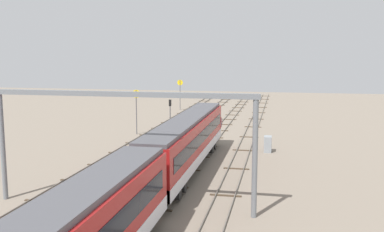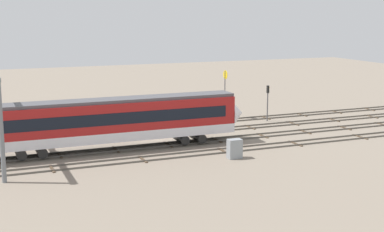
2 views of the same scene
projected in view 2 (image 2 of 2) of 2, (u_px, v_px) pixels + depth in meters
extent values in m
plane|color=gray|center=(161.00, 140.00, 56.84)|extent=(158.88, 158.88, 0.00)
cube|color=#59544C|center=(187.00, 156.00, 50.21)|extent=(142.88, 0.07, 0.16)
cube|color=#59544C|center=(181.00, 153.00, 51.52)|extent=(142.88, 0.07, 0.16)
cube|color=#473828|center=(52.00, 169.00, 46.46)|extent=(0.24, 2.40, 0.08)
cube|color=#473828|center=(143.00, 159.00, 49.40)|extent=(0.24, 2.40, 0.08)
cube|color=#473828|center=(223.00, 151.00, 52.34)|extent=(0.24, 2.40, 0.08)
cube|color=#473828|center=(295.00, 143.00, 55.28)|extent=(0.24, 2.40, 0.08)
cube|color=#473828|center=(360.00, 137.00, 58.22)|extent=(0.24, 2.40, 0.08)
cube|color=#59544C|center=(171.00, 146.00, 54.19)|extent=(142.88, 0.07, 0.16)
cube|color=#59544C|center=(166.00, 143.00, 55.49)|extent=(142.88, 0.07, 0.16)
cube|color=#473828|center=(60.00, 155.00, 50.93)|extent=(0.24, 2.40, 0.08)
cube|color=#473828|center=(116.00, 150.00, 52.89)|extent=(0.24, 2.40, 0.08)
cube|color=#473828|center=(168.00, 145.00, 54.85)|extent=(0.24, 2.40, 0.08)
cube|color=#473828|center=(217.00, 140.00, 56.81)|extent=(0.24, 2.40, 0.08)
cube|color=#473828|center=(262.00, 136.00, 58.77)|extent=(0.24, 2.40, 0.08)
cube|color=#473828|center=(305.00, 132.00, 60.73)|extent=(0.24, 2.40, 0.08)
cube|color=#473828|center=(344.00, 128.00, 62.69)|extent=(0.24, 2.40, 0.08)
cube|color=#473828|center=(382.00, 124.00, 64.65)|extent=(0.24, 2.40, 0.08)
cube|color=#59544C|center=(156.00, 137.00, 58.16)|extent=(142.88, 0.07, 0.16)
cube|color=#59544C|center=(152.00, 134.00, 59.47)|extent=(142.88, 0.07, 0.16)
cube|color=#473828|center=(44.00, 145.00, 54.59)|extent=(0.24, 2.40, 0.08)
cube|color=#473828|center=(101.00, 140.00, 56.70)|extent=(0.24, 2.40, 0.08)
cube|color=#473828|center=(154.00, 136.00, 58.82)|extent=(0.24, 2.40, 0.08)
cube|color=#473828|center=(204.00, 131.00, 60.94)|extent=(0.24, 2.40, 0.08)
cube|color=#473828|center=(250.00, 127.00, 63.05)|extent=(0.24, 2.40, 0.08)
cube|color=#473828|center=(293.00, 123.00, 65.17)|extent=(0.24, 2.40, 0.08)
cube|color=#473828|center=(333.00, 120.00, 67.29)|extent=(0.24, 2.40, 0.08)
cube|color=#473828|center=(371.00, 116.00, 69.40)|extent=(0.24, 2.40, 0.08)
cube|color=#59544C|center=(144.00, 128.00, 62.13)|extent=(142.88, 0.07, 0.16)
cube|color=#59544C|center=(140.00, 126.00, 63.44)|extent=(142.88, 0.07, 0.16)
cube|color=#473828|center=(47.00, 135.00, 58.87)|extent=(0.24, 2.40, 0.08)
cube|color=#473828|center=(96.00, 131.00, 60.83)|extent=(0.24, 2.40, 0.08)
cube|color=#473828|center=(142.00, 128.00, 62.79)|extent=(0.24, 2.40, 0.08)
cube|color=#473828|center=(186.00, 124.00, 64.75)|extent=(0.24, 2.40, 0.08)
cube|color=#473828|center=(226.00, 121.00, 66.71)|extent=(0.24, 2.40, 0.08)
cube|color=#473828|center=(265.00, 118.00, 68.67)|extent=(0.24, 2.40, 0.08)
cube|color=#473828|center=(301.00, 115.00, 70.63)|extent=(0.24, 2.40, 0.08)
cube|color=#473828|center=(336.00, 112.00, 72.59)|extent=(0.24, 2.40, 0.08)
cube|color=#473828|center=(369.00, 109.00, 74.55)|extent=(0.24, 2.40, 0.08)
cube|color=maroon|center=(114.00, 121.00, 52.30)|extent=(24.00, 2.90, 3.60)
cube|color=silver|center=(114.00, 135.00, 52.56)|extent=(24.00, 2.94, 0.90)
cube|color=#4C4C51|center=(113.00, 100.00, 51.94)|extent=(24.00, 2.50, 0.30)
cube|color=black|center=(117.00, 119.00, 50.90)|extent=(22.00, 0.04, 1.10)
cube|color=black|center=(110.00, 114.00, 53.55)|extent=(22.00, 0.04, 1.10)
cylinder|color=black|center=(20.00, 152.00, 49.55)|extent=(0.90, 2.70, 0.90)
cylinder|color=black|center=(41.00, 150.00, 50.21)|extent=(0.90, 2.70, 0.90)
cylinder|color=black|center=(181.00, 138.00, 55.24)|extent=(0.90, 2.70, 0.90)
cylinder|color=black|center=(197.00, 136.00, 55.90)|extent=(0.90, 2.70, 0.90)
cone|color=silver|center=(235.00, 113.00, 57.08)|extent=(1.60, 3.24, 3.24)
cylinder|color=slate|center=(1.00, 133.00, 42.14)|extent=(0.36, 0.36, 7.81)
cylinder|color=#4C4C51|center=(225.00, 95.00, 68.00)|extent=(0.12, 0.12, 5.88)
cylinder|color=yellow|center=(225.00, 75.00, 67.56)|extent=(0.05, 1.09, 1.09)
cube|color=black|center=(226.00, 75.00, 67.57)|extent=(0.02, 0.49, 0.12)
cylinder|color=#4C4C51|center=(267.00, 107.00, 66.41)|extent=(0.14, 0.14, 3.41)
cube|color=black|center=(268.00, 89.00, 66.01)|extent=(0.20, 0.32, 0.90)
sphere|color=yellow|center=(269.00, 88.00, 66.02)|extent=(0.20, 0.20, 0.20)
sphere|color=#262626|center=(269.00, 91.00, 66.09)|extent=(0.20, 0.20, 0.20)
cube|color=gray|center=(235.00, 149.00, 49.74)|extent=(1.25, 0.81, 1.76)
cube|color=#333333|center=(241.00, 145.00, 49.93)|extent=(0.02, 0.56, 0.24)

